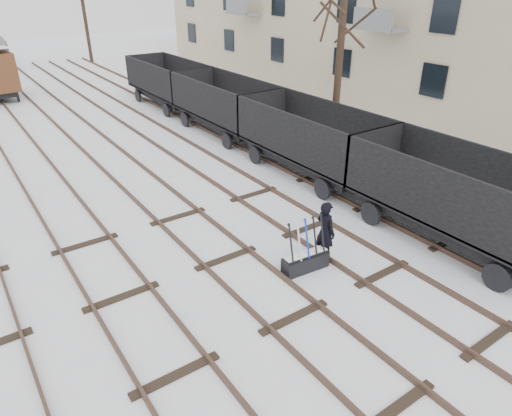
% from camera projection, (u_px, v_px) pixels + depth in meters
% --- Properties ---
extents(ground, '(120.00, 120.00, 0.00)m').
position_uv_depth(ground, '(294.00, 318.00, 10.53)').
color(ground, white).
rests_on(ground, ground).
extents(tracks, '(13.90, 52.00, 0.16)m').
position_uv_depth(tracks, '(102.00, 150.00, 20.49)').
color(tracks, black).
rests_on(tracks, ground).
extents(ground_frame, '(1.33, 0.53, 1.49)m').
position_uv_depth(ground_frame, '(305.00, 261.00, 12.15)').
color(ground_frame, black).
rests_on(ground_frame, ground).
extents(worker, '(0.43, 0.65, 1.77)m').
position_uv_depth(worker, '(325.00, 231.00, 12.33)').
color(worker, black).
rests_on(worker, ground).
extents(freight_wagon_a, '(2.60, 6.50, 2.65)m').
position_uv_depth(freight_wagon_a, '(456.00, 211.00, 13.14)').
color(freight_wagon_a, black).
rests_on(freight_wagon_a, ground).
extents(freight_wagon_b, '(2.60, 6.50, 2.65)m').
position_uv_depth(freight_wagon_b, '(310.00, 149.00, 17.82)').
color(freight_wagon_b, black).
rests_on(freight_wagon_b, ground).
extents(freight_wagon_c, '(2.60, 6.50, 2.65)m').
position_uv_depth(freight_wagon_c, '(225.00, 113.00, 22.49)').
color(freight_wagon_c, black).
rests_on(freight_wagon_c, ground).
extents(freight_wagon_d, '(2.60, 6.50, 2.65)m').
position_uv_depth(freight_wagon_d, '(169.00, 89.00, 27.17)').
color(freight_wagon_d, black).
rests_on(freight_wagon_d, ground).
extents(tree_near, '(0.30, 0.30, 6.63)m').
position_uv_depth(tree_near, '(338.00, 78.00, 18.68)').
color(tree_near, black).
rests_on(tree_near, ground).
extents(tree_far_right, '(0.30, 0.30, 9.20)m').
position_uv_depth(tree_far_right, '(83.00, 7.00, 39.31)').
color(tree_far_right, black).
rests_on(tree_far_right, ground).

